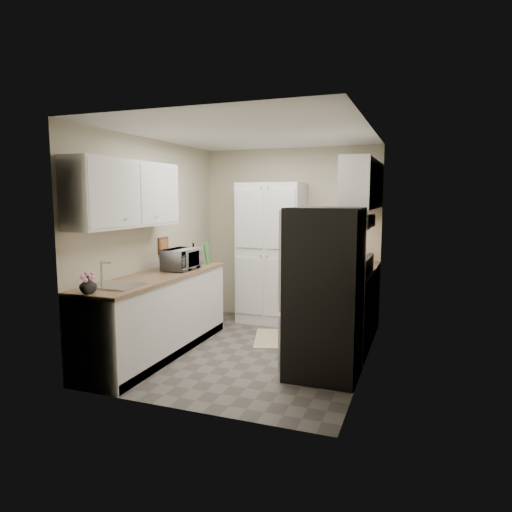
# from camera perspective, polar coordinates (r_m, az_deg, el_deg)

# --- Properties ---
(ground) EXTENTS (3.20, 3.20, 0.00)m
(ground) POSITION_cam_1_polar(r_m,az_deg,el_deg) (5.48, -0.57, -11.80)
(ground) COLOR #56514C
(ground) RESTS_ON ground
(room_shell) EXTENTS (2.64, 3.24, 2.52)m
(room_shell) POSITION_cam_1_polar(r_m,az_deg,el_deg) (5.18, -0.82, 5.46)
(room_shell) COLOR #B5AC92
(room_shell) RESTS_ON ground
(pantry_cabinet) EXTENTS (0.90, 0.55, 2.00)m
(pantry_cabinet) POSITION_cam_1_polar(r_m,az_deg,el_deg) (6.53, 1.88, 0.33)
(pantry_cabinet) COLOR silver
(pantry_cabinet) RESTS_ON ground
(base_cabinet_left) EXTENTS (0.60, 2.30, 0.88)m
(base_cabinet_left) POSITION_cam_1_polar(r_m,az_deg,el_deg) (5.41, -12.16, -7.34)
(base_cabinet_left) COLOR silver
(base_cabinet_left) RESTS_ON ground
(countertop_left) EXTENTS (0.63, 2.33, 0.04)m
(countertop_left) POSITION_cam_1_polar(r_m,az_deg,el_deg) (5.31, -12.30, -2.53)
(countertop_left) COLOR #846647
(countertop_left) RESTS_ON base_cabinet_left
(base_cabinet_right) EXTENTS (0.60, 0.80, 0.88)m
(base_cabinet_right) POSITION_cam_1_polar(r_m,az_deg,el_deg) (6.24, 11.97, -5.38)
(base_cabinet_right) COLOR silver
(base_cabinet_right) RESTS_ON ground
(countertop_right) EXTENTS (0.63, 0.83, 0.04)m
(countertop_right) POSITION_cam_1_polar(r_m,az_deg,el_deg) (6.15, 12.08, -1.20)
(countertop_right) COLOR #846647
(countertop_right) RESTS_ON base_cabinet_right
(electric_range) EXTENTS (0.71, 0.78, 1.13)m
(electric_range) POSITION_cam_1_polar(r_m,az_deg,el_deg) (5.46, 10.59, -6.75)
(electric_range) COLOR #B7B7BC
(electric_range) RESTS_ON ground
(refrigerator) EXTENTS (0.70, 0.72, 1.70)m
(refrigerator) POSITION_cam_1_polar(r_m,az_deg,el_deg) (4.62, 8.59, -4.56)
(refrigerator) COLOR #B7B7BC
(refrigerator) RESTS_ON ground
(microwave) EXTENTS (0.32, 0.47, 0.26)m
(microwave) POSITION_cam_1_polar(r_m,az_deg,el_deg) (5.60, -9.36, -0.42)
(microwave) COLOR #A3A2A6
(microwave) RESTS_ON countertop_left
(wine_bottle) EXTENTS (0.07, 0.07, 0.26)m
(wine_bottle) POSITION_cam_1_polar(r_m,az_deg,el_deg) (5.99, -7.83, 0.13)
(wine_bottle) COLOR black
(wine_bottle) RESTS_ON countertop_left
(flower_vase) EXTENTS (0.19, 0.19, 0.16)m
(flower_vase) POSITION_cam_1_polar(r_m,az_deg,el_deg) (4.45, -20.25, -3.39)
(flower_vase) COLOR silver
(flower_vase) RESTS_ON countertop_left
(cutting_board) EXTENTS (0.08, 0.22, 0.28)m
(cutting_board) POSITION_cam_1_polar(r_m,az_deg,el_deg) (6.11, -6.12, 0.37)
(cutting_board) COLOR #3A8039
(cutting_board) RESTS_ON countertop_left
(toaster_oven) EXTENTS (0.27, 0.34, 0.20)m
(toaster_oven) POSITION_cam_1_polar(r_m,az_deg,el_deg) (6.29, 11.88, 0.07)
(toaster_oven) COLOR #A8A7AB
(toaster_oven) RESTS_ON countertop_right
(fruit_basket) EXTENTS (0.31, 0.31, 0.10)m
(fruit_basket) POSITION_cam_1_polar(r_m,az_deg,el_deg) (6.27, 12.04, 1.40)
(fruit_basket) COLOR #E26302
(fruit_basket) RESTS_ON toaster_oven
(kitchen_mat) EXTENTS (0.71, 0.92, 0.01)m
(kitchen_mat) POSITION_cam_1_polar(r_m,az_deg,el_deg) (5.92, 2.41, -10.26)
(kitchen_mat) COLOR #C9B78B
(kitchen_mat) RESTS_ON ground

